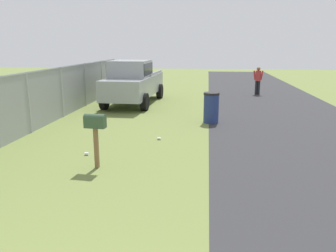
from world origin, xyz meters
TOP-DOWN VIEW (x-y plane):
  - mailbox at (6.39, 1.25)m, footprint 0.24×0.50m
  - pickup_truck at (15.05, 2.27)m, footprint 5.41×2.29m
  - trash_bin at (11.40, -1.41)m, footprint 0.57×0.57m
  - pedestrian at (19.01, -4.11)m, footprint 0.30×0.56m
  - fence_section at (10.53, 4.41)m, footprint 17.83×0.07m
  - litter_cup_midfield_b at (8.90, 0.16)m, footprint 0.08×0.10m
  - litter_cup_near_hydrant at (7.23, 1.81)m, footprint 0.09×0.11m

SIDE VIEW (x-z plane):
  - litter_cup_midfield_b at x=8.90m, z-range 0.00..0.08m
  - litter_cup_near_hydrant at x=7.23m, z-range 0.00..0.08m
  - trash_bin at x=11.40m, z-range 0.00..1.11m
  - pedestrian at x=19.01m, z-range 0.12..1.69m
  - mailbox at x=6.39m, z-range 0.38..1.65m
  - fence_section at x=10.53m, z-range 0.07..2.03m
  - pickup_truck at x=15.05m, z-range 0.06..2.15m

